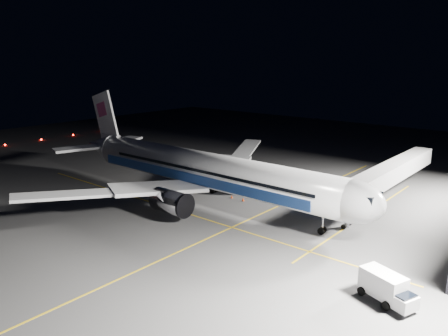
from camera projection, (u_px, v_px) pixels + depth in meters
ground at (207, 202)px, 70.34m from camera, size 200.00×200.00×0.00m
guide_line_main at (257, 216)px, 64.11m from camera, size 0.25×80.00×0.01m
guide_line_cross at (180, 211)px, 65.89m from camera, size 70.00×0.25×0.01m
guide_line_side at (364, 216)px, 64.05m from camera, size 0.25×40.00×0.01m
airliner at (202, 170)px, 69.75m from camera, size 61.48×54.22×16.64m
jet_bridge at (387, 175)px, 68.91m from camera, size 3.60×34.40×6.30m
taxiway_lights at (5, 145)px, 115.18m from camera, size 0.44×60.44×0.44m
service_truck at (387, 288)px, 41.08m from camera, size 5.93×3.99×2.83m
baggage_tug at (258, 176)px, 82.73m from camera, size 2.41×2.12×1.51m
safety_cone_a at (232, 197)px, 72.08m from camera, size 0.34×0.34×0.52m
safety_cone_b at (243, 199)px, 70.58m from camera, size 0.40×0.40×0.60m
safety_cone_c at (260, 197)px, 71.57m from camera, size 0.37×0.37×0.55m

